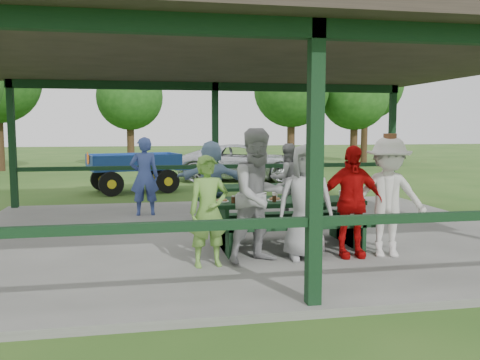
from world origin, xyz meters
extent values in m
plane|color=#285019|center=(0.00, 0.00, 0.00)|extent=(90.00, 90.00, 0.00)
cube|color=slate|center=(0.00, 0.00, 0.05)|extent=(10.00, 8.00, 0.10)
cube|color=black|center=(0.00, -3.80, 1.60)|extent=(0.15, 0.15, 3.00)
cube|color=black|center=(-4.80, 3.80, 1.60)|extent=(0.15, 0.15, 3.00)
cube|color=black|center=(0.00, 3.80, 1.60)|extent=(0.15, 0.15, 3.00)
cube|color=black|center=(4.80, 3.80, 1.60)|extent=(0.15, 0.15, 3.00)
cube|color=black|center=(-2.40, -3.80, 1.00)|extent=(4.65, 0.10, 0.10)
cube|color=black|center=(-2.40, 3.80, 1.00)|extent=(4.65, 0.10, 0.10)
cube|color=black|center=(2.40, 3.80, 1.00)|extent=(4.65, 0.10, 0.10)
cube|color=black|center=(0.00, -3.80, 3.00)|extent=(9.80, 0.15, 0.20)
cube|color=black|center=(0.00, 3.80, 3.00)|extent=(9.80, 0.15, 0.20)
cube|color=#2C2620|center=(0.00, 0.00, 3.22)|extent=(10.60, 8.60, 0.24)
cube|color=black|center=(0.45, -1.20, 0.82)|extent=(2.39, 0.75, 0.06)
cube|color=black|center=(0.45, -1.75, 0.53)|extent=(2.39, 0.28, 0.05)
cube|color=black|center=(0.45, -0.65, 0.53)|extent=(2.39, 0.28, 0.05)
cube|color=black|center=(-0.57, -1.20, 0.47)|extent=(0.06, 0.70, 0.75)
cube|color=black|center=(1.46, -1.20, 0.47)|extent=(0.06, 0.70, 0.75)
cube|color=black|center=(-0.57, -1.20, 0.33)|extent=(0.06, 1.39, 0.45)
cube|color=black|center=(1.46, -1.20, 0.33)|extent=(0.06, 1.39, 0.45)
cube|color=black|center=(0.55, 0.80, 0.82)|extent=(2.50, 0.75, 0.06)
cube|color=black|center=(0.55, 0.25, 0.53)|extent=(2.50, 0.28, 0.05)
cube|color=black|center=(0.55, 1.35, 0.53)|extent=(2.50, 0.28, 0.05)
cube|color=black|center=(-0.52, 0.80, 0.47)|extent=(0.06, 0.70, 0.75)
cube|color=black|center=(1.62, 0.80, 0.47)|extent=(0.06, 0.70, 0.75)
cube|color=black|center=(-0.52, 0.80, 0.33)|extent=(0.06, 1.39, 0.45)
cube|color=black|center=(1.62, 0.80, 0.33)|extent=(0.06, 1.39, 0.45)
cylinder|color=white|center=(-0.60, -1.20, 0.86)|extent=(0.22, 0.22, 0.01)
torus|color=#915E33|center=(-0.64, -1.22, 0.88)|extent=(0.10, 0.10, 0.03)
torus|color=#915E33|center=(-0.56, -1.22, 0.88)|extent=(0.10, 0.10, 0.03)
torus|color=#915E33|center=(-0.60, -1.16, 0.88)|extent=(0.10, 0.10, 0.03)
cylinder|color=white|center=(0.24, -1.20, 0.86)|extent=(0.22, 0.22, 0.01)
torus|color=#915E33|center=(0.20, -1.22, 0.88)|extent=(0.10, 0.10, 0.03)
torus|color=#915E33|center=(0.28, -1.22, 0.88)|extent=(0.10, 0.10, 0.03)
torus|color=#915E33|center=(0.24, -1.16, 0.88)|extent=(0.10, 0.10, 0.03)
cylinder|color=white|center=(0.80, -1.20, 0.86)|extent=(0.22, 0.22, 0.01)
torus|color=#915E33|center=(0.76, -1.22, 0.88)|extent=(0.10, 0.10, 0.03)
torus|color=#915E33|center=(0.84, -1.22, 0.88)|extent=(0.10, 0.10, 0.03)
torus|color=#915E33|center=(0.80, -1.16, 0.88)|extent=(0.10, 0.10, 0.03)
cylinder|color=white|center=(1.57, -1.20, 0.86)|extent=(0.22, 0.22, 0.01)
torus|color=#915E33|center=(1.53, -1.22, 0.88)|extent=(0.10, 0.10, 0.03)
torus|color=#915E33|center=(1.61, -1.22, 0.88)|extent=(0.10, 0.10, 0.03)
torus|color=#915E33|center=(1.57, -1.16, 0.88)|extent=(0.10, 0.10, 0.03)
cylinder|color=#381E0F|center=(-0.45, -1.38, 0.90)|extent=(0.06, 0.06, 0.10)
cylinder|color=#381E0F|center=(-0.38, -1.38, 0.90)|extent=(0.06, 0.06, 0.10)
cylinder|color=#381E0F|center=(-0.06, -1.38, 0.90)|extent=(0.06, 0.06, 0.10)
cylinder|color=#381E0F|center=(0.19, -1.38, 0.90)|extent=(0.06, 0.06, 0.10)
cylinder|color=#381E0F|center=(0.82, -1.38, 0.90)|extent=(0.06, 0.06, 0.10)
cylinder|color=#381E0F|center=(1.05, -1.38, 0.90)|extent=(0.06, 0.06, 0.10)
cone|color=white|center=(0.12, -1.00, 0.90)|extent=(0.09, 0.09, 0.10)
cone|color=white|center=(0.30, -1.00, 0.90)|extent=(0.09, 0.09, 0.10)
cone|color=white|center=(0.94, -1.00, 0.90)|extent=(0.09, 0.09, 0.10)
cone|color=white|center=(1.44, -1.00, 0.90)|extent=(0.09, 0.09, 0.10)
imported|color=#679B3D|center=(-0.92, -2.12, 0.86)|extent=(0.60, 0.44, 1.52)
imported|color=gray|center=(-0.19, -2.03, 1.04)|extent=(1.10, 0.97, 1.89)
imported|color=#9A9B9E|center=(0.50, -2.00, 0.93)|extent=(0.86, 0.61, 1.66)
imported|color=#AF0909|center=(1.19, -1.99, 0.92)|extent=(0.98, 0.45, 1.64)
imported|color=silver|center=(1.74, -2.06, 0.98)|extent=(1.26, 0.92, 1.75)
cylinder|color=brown|center=(1.74, -2.06, 1.79)|extent=(0.39, 0.39, 0.02)
cylinder|color=brown|center=(1.74, -2.06, 1.85)|extent=(0.23, 0.23, 0.11)
imported|color=#7E9FC2|center=(-0.39, 1.57, 0.91)|extent=(1.58, 0.81, 1.62)
imported|color=#384C93|center=(-1.77, 2.17, 0.94)|extent=(0.63, 0.43, 1.69)
imported|color=gray|center=(1.30, 1.80, 0.87)|extent=(0.84, 0.70, 1.54)
imported|color=silver|center=(1.87, 9.74, 0.68)|extent=(5.24, 3.28, 1.35)
cube|color=navy|center=(-2.08, 7.01, 0.75)|extent=(2.88, 1.94, 0.11)
cube|color=navy|center=(-1.91, 6.38, 0.99)|extent=(2.56, 0.72, 0.38)
cube|color=navy|center=(-2.25, 7.65, 0.99)|extent=(2.56, 0.72, 0.38)
cube|color=navy|center=(-3.35, 6.68, 0.99)|extent=(0.39, 1.29, 0.38)
cube|color=navy|center=(-0.81, 7.35, 0.99)|extent=(0.39, 1.29, 0.38)
cylinder|color=black|center=(-2.72, 6.12, 0.36)|extent=(0.73, 0.35, 0.71)
cylinder|color=yellow|center=(-2.72, 6.12, 0.36)|extent=(0.31, 0.27, 0.26)
cylinder|color=black|center=(-3.08, 7.48, 0.36)|extent=(0.73, 0.35, 0.71)
cylinder|color=yellow|center=(-3.08, 7.48, 0.36)|extent=(0.31, 0.27, 0.26)
cylinder|color=black|center=(-1.08, 6.55, 0.36)|extent=(0.73, 0.35, 0.71)
cylinder|color=yellow|center=(-1.08, 6.55, 0.36)|extent=(0.31, 0.27, 0.26)
cylinder|color=black|center=(-1.44, 7.91, 0.36)|extent=(0.73, 0.35, 0.71)
cylinder|color=yellow|center=(-1.44, 7.91, 0.36)|extent=(0.31, 0.27, 0.26)
cube|color=navy|center=(-0.35, 7.47, 0.66)|extent=(0.93, 0.31, 0.08)
cone|color=#F2590C|center=(-3.40, 6.67, 1.08)|extent=(0.11, 0.37, 0.38)
cylinder|color=#372316|center=(-8.19, 15.79, 1.50)|extent=(0.36, 0.36, 2.99)
cylinder|color=#372316|center=(-2.42, 17.21, 1.28)|extent=(0.36, 0.36, 2.56)
sphere|color=#1A4713|center=(-2.42, 17.21, 3.48)|extent=(3.27, 3.27, 3.27)
cylinder|color=#372316|center=(5.05, 14.23, 1.37)|extent=(0.36, 0.36, 2.74)
sphere|color=#1A4713|center=(5.05, 14.23, 3.73)|extent=(3.51, 3.51, 3.51)
cylinder|color=#372316|center=(8.31, 14.47, 1.28)|extent=(0.36, 0.36, 2.56)
sphere|color=#1A4713|center=(8.31, 14.47, 3.49)|extent=(3.28, 3.28, 3.28)
cylinder|color=#372316|center=(10.31, 17.69, 1.62)|extent=(0.36, 0.36, 3.24)
sphere|color=#1A4713|center=(10.31, 17.69, 4.40)|extent=(4.14, 4.14, 4.14)
camera|label=1|loc=(-1.76, -8.89, 2.00)|focal=38.00mm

